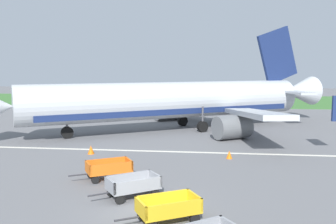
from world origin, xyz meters
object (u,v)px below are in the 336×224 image
object	(u,v)px
airplane	(180,101)
baggage_cart_second_in_row	(168,208)
traffic_cone_mid_apron	(91,150)
traffic_cone_near_plane	(109,163)
traffic_cone_by_carts	(229,155)
baggage_cart_third_in_row	(133,185)
baggage_cart_fourth_in_row	(109,169)

from	to	relation	value
airplane	baggage_cart_second_in_row	xyz separation A→B (m)	(1.58, -23.37, -2.45)
baggage_cart_second_in_row	traffic_cone_mid_apron	size ratio (longest dim) A/B	5.33
traffic_cone_near_plane	traffic_cone_by_carts	world-z (taller)	traffic_cone_near_plane
baggage_cart_third_in_row	traffic_cone_mid_apron	world-z (taller)	baggage_cart_third_in_row
traffic_cone_near_plane	airplane	bearing A→B (deg)	78.25
baggage_cart_third_in_row	baggage_cart_fourth_in_row	bearing A→B (deg)	125.80
traffic_cone_mid_apron	baggage_cart_third_in_row	bearing A→B (deg)	-59.78
traffic_cone_near_plane	baggage_cart_fourth_in_row	bearing A→B (deg)	-73.49
baggage_cart_third_in_row	traffic_cone_near_plane	world-z (taller)	baggage_cart_third_in_row
baggage_cart_second_in_row	baggage_cart_third_in_row	size ratio (longest dim) A/B	1.04
traffic_cone_near_plane	traffic_cone_by_carts	bearing A→B (deg)	24.10
airplane	traffic_cone_mid_apron	world-z (taller)	airplane
baggage_cart_second_in_row	traffic_cone_by_carts	size ratio (longest dim) A/B	6.13
baggage_cart_second_in_row	traffic_cone_near_plane	xyz separation A→B (m)	(-4.80, 7.88, -0.25)
traffic_cone_near_plane	traffic_cone_by_carts	size ratio (longest dim) A/B	1.26
baggage_cart_second_in_row	traffic_cone_near_plane	size ratio (longest dim) A/B	4.88
baggage_cart_fourth_in_row	traffic_cone_by_carts	world-z (taller)	baggage_cart_fourth_in_row
baggage_cart_second_in_row	traffic_cone_near_plane	distance (m)	9.23
baggage_cart_second_in_row	traffic_cone_mid_apron	bearing A→B (deg)	121.92
baggage_cart_third_in_row	traffic_cone_by_carts	bearing A→B (deg)	59.35
baggage_cart_third_in_row	traffic_cone_by_carts	xyz separation A→B (m)	(5.10, 8.60, -0.32)
baggage_cart_second_in_row	baggage_cart_third_in_row	xyz separation A→B (m)	(-2.09, 2.78, 0.00)
traffic_cone_near_plane	baggage_cart_third_in_row	bearing A→B (deg)	-61.99
baggage_cart_second_in_row	traffic_cone_mid_apron	world-z (taller)	baggage_cart_second_in_row
traffic_cone_mid_apron	traffic_cone_by_carts	world-z (taller)	traffic_cone_mid_apron
traffic_cone_by_carts	baggage_cart_third_in_row	bearing A→B (deg)	-120.65
airplane	traffic_cone_near_plane	size ratio (longest dim) A/B	47.75
baggage_cart_fourth_in_row	traffic_cone_by_carts	size ratio (longest dim) A/B	6.10
baggage_cart_second_in_row	baggage_cart_fourth_in_row	distance (m)	6.96
airplane	traffic_cone_near_plane	xyz separation A→B (m)	(-3.22, -15.48, -2.70)
baggage_cart_third_in_row	traffic_cone_near_plane	size ratio (longest dim) A/B	4.70
traffic_cone_mid_apron	airplane	bearing A→B (deg)	64.43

